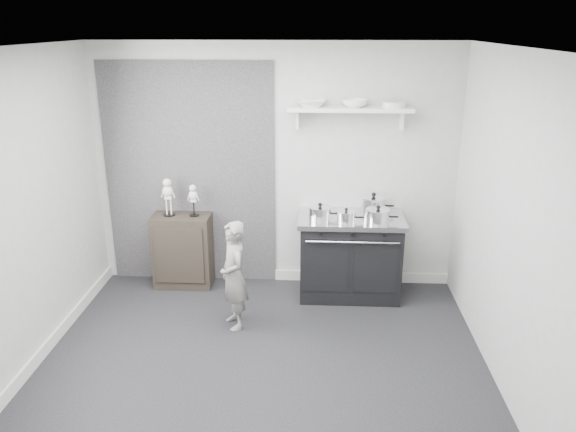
% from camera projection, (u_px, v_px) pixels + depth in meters
% --- Properties ---
extents(ground, '(4.00, 4.00, 0.00)m').
position_uv_depth(ground, '(261.00, 367.00, 4.94)').
color(ground, black).
rests_on(ground, ground).
extents(room_shell, '(4.02, 3.62, 2.71)m').
position_uv_depth(room_shell, '(249.00, 183.00, 4.55)').
color(room_shell, silver).
rests_on(room_shell, ground).
extents(wall_shelf, '(1.30, 0.26, 0.24)m').
position_uv_depth(wall_shelf, '(350.00, 110.00, 5.83)').
color(wall_shelf, white).
rests_on(wall_shelf, room_shell).
extents(stove, '(1.13, 0.71, 0.91)m').
position_uv_depth(stove, '(350.00, 255.00, 6.15)').
color(stove, black).
rests_on(stove, ground).
extents(side_cabinet, '(0.65, 0.38, 0.84)m').
position_uv_depth(side_cabinet, '(183.00, 250.00, 6.38)').
color(side_cabinet, black).
rests_on(side_cabinet, ground).
extents(child, '(0.41, 0.47, 1.10)m').
position_uv_depth(child, '(234.00, 275.00, 5.44)').
color(child, slate).
rests_on(child, ground).
extents(pot_front_left, '(0.33, 0.25, 0.18)m').
position_uv_depth(pot_front_left, '(320.00, 213.00, 5.91)').
color(pot_front_left, silver).
rests_on(pot_front_left, stove).
extents(pot_back_right, '(0.36, 0.28, 0.23)m').
position_uv_depth(pot_back_right, '(373.00, 205.00, 6.08)').
color(pot_back_right, silver).
rests_on(pot_back_right, stove).
extents(pot_front_right, '(0.33, 0.25, 0.19)m').
position_uv_depth(pot_front_right, '(378.00, 216.00, 5.79)').
color(pot_front_right, silver).
rests_on(pot_front_right, stove).
extents(pot_front_center, '(0.29, 0.20, 0.15)m').
position_uv_depth(pot_front_center, '(346.00, 216.00, 5.82)').
color(pot_front_center, silver).
rests_on(pot_front_center, stove).
extents(skeleton_full, '(0.14, 0.09, 0.49)m').
position_uv_depth(skeleton_full, '(168.00, 194.00, 6.17)').
color(skeleton_full, beige).
rests_on(skeleton_full, side_cabinet).
extents(skeleton_torso, '(0.12, 0.07, 0.41)m').
position_uv_depth(skeleton_torso, '(193.00, 198.00, 6.16)').
color(skeleton_torso, beige).
rests_on(skeleton_torso, side_cabinet).
extents(bowl_large, '(0.31, 0.31, 0.08)m').
position_uv_depth(bowl_large, '(311.00, 103.00, 5.82)').
color(bowl_large, white).
rests_on(bowl_large, wall_shelf).
extents(bowl_small, '(0.26, 0.26, 0.08)m').
position_uv_depth(bowl_small, '(355.00, 103.00, 5.80)').
color(bowl_small, white).
rests_on(bowl_small, wall_shelf).
extents(plate_stack, '(0.24, 0.24, 0.06)m').
position_uv_depth(plate_stack, '(394.00, 105.00, 5.78)').
color(plate_stack, silver).
rests_on(plate_stack, wall_shelf).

